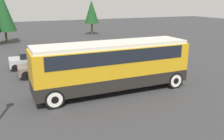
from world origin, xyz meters
The scene contains 7 objects.
ground_plane centered at (0.00, 0.00, 0.00)m, with size 120.00×120.00×0.00m, color #38383A.
tour_bus centered at (0.10, 0.00, 1.97)m, with size 10.17×2.66×3.27m.
parked_car_near centered at (-3.78, 8.56, 0.71)m, with size 4.48×1.97×1.44m.
parked_car_mid centered at (-3.42, 5.58, 0.70)m, with size 4.14×1.85×1.38m.
parked_car_far centered at (2.11, 5.40, 0.70)m, with size 4.34×1.82×1.37m.
tree_left centered at (-5.71, 23.31, 4.16)m, with size 3.01×3.01×6.64m.
tree_right centered at (8.25, 27.12, 3.86)m, with size 2.47×2.47×5.80m.
Camera 1 is at (-6.33, -14.22, 5.87)m, focal length 40.00 mm.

